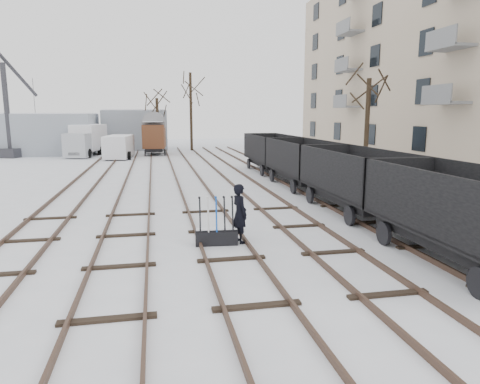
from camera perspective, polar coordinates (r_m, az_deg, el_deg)
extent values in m
plane|color=white|center=(11.97, -1.15, -9.06)|extent=(120.00, 120.00, 0.00)
cube|color=black|center=(25.85, -21.76, 0.92)|extent=(0.07, 52.00, 0.15)
cube|color=black|center=(25.63, -18.60, 1.04)|extent=(0.07, 52.00, 0.15)
cube|color=black|center=(14.27, -27.37, -6.93)|extent=(1.90, 0.20, 0.08)
cube|color=black|center=(25.48, -15.11, 1.17)|extent=(0.07, 52.00, 0.15)
cube|color=black|center=(25.42, -11.89, 1.28)|extent=(0.07, 52.00, 0.15)
cube|color=black|center=(13.74, -15.18, -6.75)|extent=(1.90, 0.20, 0.08)
cube|color=black|center=(25.45, -8.36, 1.41)|extent=(0.07, 52.00, 0.15)
cube|color=black|center=(25.56, -5.15, 1.52)|extent=(0.07, 52.00, 0.15)
cube|color=black|center=(13.84, -2.63, -6.26)|extent=(1.90, 0.20, 0.08)
cube|color=black|center=(25.77, -1.69, 1.63)|extent=(0.07, 52.00, 0.15)
cube|color=black|center=(26.05, 1.43, 1.72)|extent=(0.07, 52.00, 0.15)
cube|color=black|center=(14.58, 9.16, -5.52)|extent=(1.90, 0.20, 0.08)
cube|color=black|center=(26.44, 4.74, 1.82)|extent=(0.07, 52.00, 0.15)
cube|color=black|center=(26.87, 7.68, 1.89)|extent=(0.07, 52.00, 0.15)
cube|color=black|center=(15.86, 19.40, -4.69)|extent=(1.90, 0.20, 0.08)
cube|color=#979FAA|center=(48.43, -24.69, 7.06)|extent=(10.00, 8.00, 4.00)
cube|color=white|center=(48.39, -24.88, 9.48)|extent=(9.80, 7.84, 0.10)
cube|color=#979FAA|center=(51.19, -13.75, 8.06)|extent=(7.00, 6.00, 4.40)
cube|color=white|center=(51.16, -13.85, 10.57)|extent=(6.86, 5.88, 0.10)
cube|color=black|center=(13.29, -3.15, -6.09)|extent=(1.33, 0.52, 0.44)
cube|color=black|center=(13.23, -3.16, -5.10)|extent=(1.32, 0.40, 0.06)
cube|color=white|center=(13.22, -3.16, -4.93)|extent=(1.27, 0.36, 0.03)
cylinder|color=black|center=(13.08, -5.37, -3.08)|extent=(0.07, 0.32, 1.08)
cylinder|color=silver|center=(13.09, -4.27, -3.06)|extent=(0.07, 0.32, 1.08)
cylinder|color=#0E47B6|center=(13.11, -3.18, -3.03)|extent=(0.07, 0.32, 1.08)
cylinder|color=black|center=(13.12, -2.09, -3.00)|extent=(0.07, 0.32, 1.08)
cylinder|color=black|center=(13.15, -1.00, -2.97)|extent=(0.07, 0.32, 1.08)
imported|color=black|center=(13.33, -0.04, -2.87)|extent=(0.62, 0.78, 1.86)
cube|color=black|center=(12.90, 27.63, -5.68)|extent=(2.01, 5.52, 0.42)
cube|color=black|center=(12.84, 27.71, -4.78)|extent=(2.51, 6.28, 0.13)
cube|color=black|center=(11.95, 23.55, -1.39)|extent=(0.10, 6.28, 1.67)
cube|color=white|center=(12.82, 27.75, -4.33)|extent=(2.26, 6.03, 0.06)
cylinder|color=black|center=(10.82, 29.39, -10.55)|extent=(0.13, 0.73, 0.73)
cylinder|color=black|center=(15.19, 26.19, -4.50)|extent=(0.13, 0.73, 0.73)
cube|color=black|center=(18.16, 14.97, -0.48)|extent=(2.01, 5.52, 0.42)
cube|color=black|center=(18.12, 15.00, 0.17)|extent=(2.51, 6.28, 0.13)
cube|color=black|center=(17.50, 11.59, 2.74)|extent=(0.10, 6.28, 1.67)
cube|color=black|center=(18.56, 18.45, 2.84)|extent=(0.10, 6.28, 1.67)
cube|color=white|center=(18.10, 15.01, 0.50)|extent=(2.26, 6.03, 0.06)
cylinder|color=black|center=(15.96, 14.38, -3.07)|extent=(0.13, 0.73, 0.73)
cylinder|color=black|center=(20.49, 15.34, -0.18)|extent=(0.13, 0.73, 0.73)
cube|color=black|center=(23.98, 8.23, 2.33)|extent=(2.01, 5.52, 0.42)
cube|color=black|center=(23.95, 8.24, 2.82)|extent=(2.51, 6.28, 0.13)
cube|color=black|center=(23.48, 5.51, 4.79)|extent=(0.10, 6.28, 1.67)
cube|color=black|center=(24.29, 10.97, 4.83)|extent=(0.10, 6.28, 1.67)
cube|color=white|center=(23.94, 8.24, 3.07)|extent=(2.26, 6.03, 0.06)
cylinder|color=black|center=(21.78, 7.11, 0.72)|extent=(0.13, 0.73, 0.73)
cylinder|color=black|center=(26.28, 9.11, 2.31)|extent=(0.13, 0.73, 0.73)
cube|color=black|center=(30.04, 4.15, 4.01)|extent=(2.01, 5.52, 0.42)
cube|color=black|center=(30.02, 4.15, 4.41)|extent=(2.51, 6.28, 0.13)
cube|color=black|center=(29.64, 1.92, 5.98)|extent=(0.10, 6.28, 1.67)
cube|color=black|center=(30.29, 6.38, 6.01)|extent=(0.10, 6.28, 1.67)
cube|color=white|center=(30.01, 4.15, 4.61)|extent=(2.26, 6.03, 0.06)
cylinder|color=black|center=(27.86, 2.96, 2.88)|extent=(0.13, 0.73, 0.73)
cylinder|color=black|center=(32.31, 5.16, 3.88)|extent=(0.13, 0.73, 0.73)
cube|color=black|center=(43.64, -11.29, 5.65)|extent=(1.90, 3.88, 0.34)
cube|color=#4E2417|center=(43.56, -11.35, 7.33)|extent=(2.34, 4.42, 2.23)
cube|color=white|center=(43.51, -11.41, 9.20)|extent=(2.12, 4.19, 0.03)
cylinder|color=black|center=(42.30, -12.55, 5.11)|extent=(0.10, 0.60, 0.60)
cylinder|color=black|center=(45.04, -10.08, 5.50)|extent=(0.10, 0.60, 0.60)
cube|color=black|center=(44.16, -19.69, 5.19)|extent=(2.38, 6.69, 0.26)
cube|color=#A4A7AD|center=(41.71, -20.22, 5.85)|extent=(2.40, 2.13, 2.18)
cube|color=silver|center=(44.77, -19.67, 6.88)|extent=(3.06, 4.88, 2.44)
cube|color=white|center=(44.73, -19.76, 8.46)|extent=(3.00, 4.78, 0.03)
cylinder|color=black|center=(42.09, -21.41, 4.80)|extent=(0.26, 0.87, 0.87)
cylinder|color=black|center=(46.45, -18.10, 5.46)|extent=(0.26, 0.87, 0.87)
cube|color=silver|center=(40.56, -15.84, 5.84)|extent=(2.58, 4.92, 1.93)
cube|color=white|center=(40.50, -15.91, 7.23)|extent=(2.51, 4.81, 0.04)
cylinder|color=black|center=(39.21, -17.36, 4.60)|extent=(0.24, 0.75, 0.75)
cylinder|color=black|center=(42.04, -14.32, 5.10)|extent=(0.24, 0.75, 0.75)
cube|color=#2E2E33|center=(45.36, -28.23, 4.63)|extent=(2.47, 2.47, 0.86)
cylinder|color=#2E2E33|center=(45.22, -28.65, 9.47)|extent=(0.47, 0.47, 8.55)
cylinder|color=#2E2E33|center=(47.21, -28.32, 13.66)|extent=(2.19, 5.21, 3.94)
cylinder|color=black|center=(49.24, -27.31, 10.55)|extent=(0.04, 0.04, 4.81)
cylinder|color=black|center=(28.92, 16.55, 8.19)|extent=(0.30, 0.30, 6.21)
cylinder|color=black|center=(46.60, -10.92, 8.73)|extent=(0.30, 0.30, 5.65)
cylinder|color=black|center=(48.04, -6.55, 10.55)|extent=(0.30, 0.30, 8.42)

